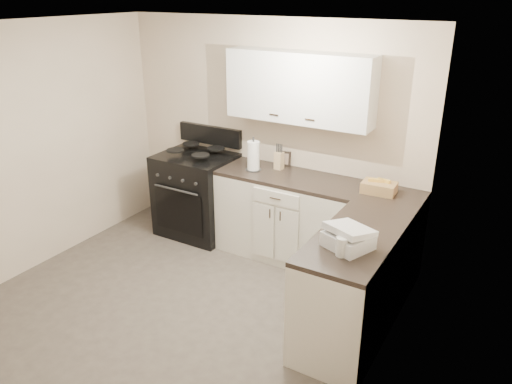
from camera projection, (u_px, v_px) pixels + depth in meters
The scene contains 19 objects.
floor at pixel (172, 313), 4.58m from camera, with size 3.60×3.60×0.00m, color #473F38.
ceiling at pixel (150, 27), 3.63m from camera, with size 3.60×3.60×0.00m, color white.
wall_back at pixel (269, 135), 5.54m from camera, with size 3.60×3.60×0.00m, color beige.
wall_right at pixel (375, 238), 3.26m from camera, with size 3.60×3.60×0.00m, color beige.
wall_left at pixel (23, 152), 4.95m from camera, with size 3.60×3.60×0.00m, color beige.
base_cabinets_back at pixel (289, 218), 5.41m from camera, with size 1.55×0.60×0.90m, color silver.
base_cabinets_right at pixel (364, 272), 4.38m from camera, with size 0.60×1.90×0.90m, color silver.
countertop_back at pixel (290, 178), 5.23m from camera, with size 1.55×0.60×0.04m, color black.
countertop_right at pixel (369, 224), 4.20m from camera, with size 0.60×1.90×0.04m, color black.
upper_cabinets at pixel (299, 87), 5.00m from camera, with size 1.55×0.30×0.70m, color silver.
stove at pixel (198, 196), 5.95m from camera, with size 0.85×0.73×1.03m, color black.
knife_block at pixel (279, 161), 5.38m from camera, with size 0.09×0.08×0.19m, color tan.
paper_towel at pixel (253, 156), 5.33m from camera, with size 0.13×0.13×0.32m, color white.
picture_frame at pixel (285, 159), 5.49m from camera, with size 0.13×0.02×0.16m, color black.
wicker_basket at pixel (379, 188), 4.77m from camera, with size 0.32×0.21×0.11m, color #AB7C50.
countertop_grill at pixel (348, 240), 3.77m from camera, with size 0.31×0.29×0.11m, color silver.
glass_jar at pixel (342, 247), 3.64m from camera, with size 0.09×0.09×0.15m, color silver.
oven_mitt_near at pixel (311, 286), 4.21m from camera, with size 0.02×0.14×0.24m, color black.
oven_mitt_far at pixel (315, 277), 4.25m from camera, with size 0.02×0.14×0.24m, color black.
Camera 1 is at (2.60, -2.89, 2.77)m, focal length 35.00 mm.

